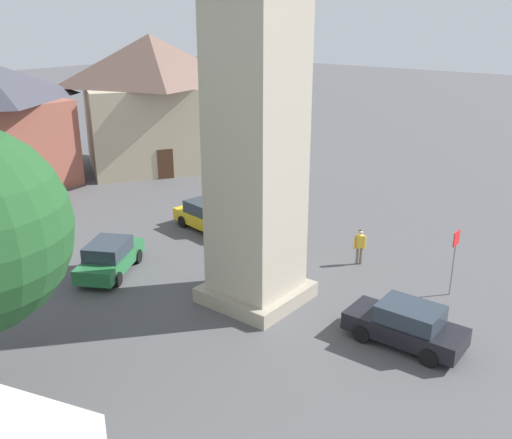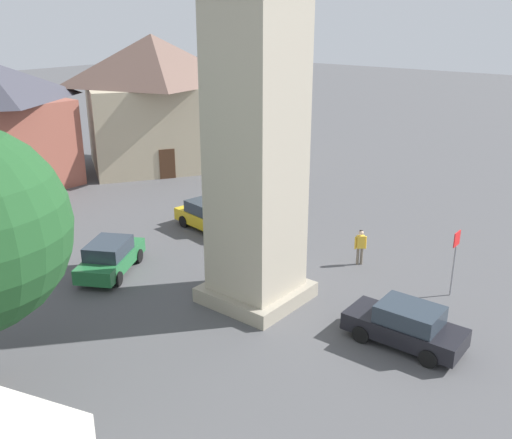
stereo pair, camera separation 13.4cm
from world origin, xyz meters
name	(u,v)px [view 1 (the left image)]	position (x,y,z in m)	size (l,w,h in m)	color
ground_plane	(256,298)	(0.00, 0.00, 0.00)	(200.00, 200.00, 0.00)	#4C4C4F
car_blue_kerb	(208,216)	(4.58, 6.95, 0.76)	(2.30, 4.34, 1.53)	gold
car_silver_kerb	(406,325)	(0.61, -6.19, 0.76)	(1.89, 4.17, 1.53)	black
car_red_corner	(110,257)	(-2.14, 6.61, 0.76)	(4.43, 3.49, 1.53)	#236B38
pedestrian	(360,244)	(5.64, -1.60, 1.01)	(0.41, 0.43, 1.69)	#706656
building_terrace_right	(153,101)	(12.18, 19.45, 4.91)	(12.71, 12.20, 9.61)	tan
road_sign	(455,252)	(5.27, -6.05, 1.90)	(0.60, 0.07, 2.80)	gray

